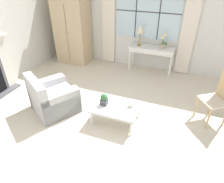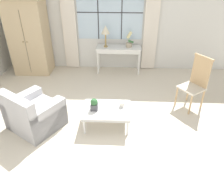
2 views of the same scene
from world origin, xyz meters
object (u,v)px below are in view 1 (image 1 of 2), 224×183
(armoire, at_px, (73,29))
(potted_orchid, at_px, (163,42))
(table_lamp, at_px, (140,29))
(pillar_candle, at_px, (131,104))
(potted_plant_small, at_px, (104,99))
(coffee_table, at_px, (116,108))
(console_table, at_px, (152,50))
(armchair_upholstered, at_px, (53,99))
(side_chair_wooden, at_px, (221,93))

(armoire, relative_size, potted_orchid, 4.74)
(table_lamp, bearing_deg, armoire, -177.37)
(table_lamp, relative_size, pillar_candle, 4.63)
(armoire, xyz_separation_m, potted_plant_small, (1.98, -2.33, -0.52))
(potted_orchid, bearing_deg, table_lamp, -177.81)
(table_lamp, xyz_separation_m, coffee_table, (0.19, -2.39, -0.85))
(console_table, distance_m, potted_orchid, 0.38)
(console_table, xyz_separation_m, pillar_candle, (0.11, -2.31, -0.22))
(armoire, bearing_deg, coffee_table, -46.13)
(console_table, distance_m, armchair_upholstered, 2.96)
(pillar_candle, bearing_deg, armchair_upholstered, -172.90)
(potted_plant_small, distance_m, pillar_candle, 0.52)
(armoire, distance_m, potted_orchid, 2.66)
(armoire, bearing_deg, console_table, 2.35)
(console_table, xyz_separation_m, potted_orchid, (0.27, 0.02, 0.26))
(armoire, relative_size, pillar_candle, 16.11)
(armoire, bearing_deg, pillar_candle, -41.64)
(potted_orchid, height_order, coffee_table, potted_orchid)
(side_chair_wooden, relative_size, potted_plant_small, 4.82)
(armoire, bearing_deg, armchair_upholstered, -70.47)
(table_lamp, height_order, pillar_candle, table_lamp)
(coffee_table, bearing_deg, pillar_candle, 17.03)
(armchair_upholstered, bearing_deg, table_lamp, 65.05)
(armoire, bearing_deg, table_lamp, 2.63)
(side_chair_wooden, relative_size, coffee_table, 1.28)
(armchair_upholstered, xyz_separation_m, side_chair_wooden, (3.16, 0.86, 0.34))
(table_lamp, bearing_deg, console_table, 0.70)
(pillar_candle, bearing_deg, side_chair_wooden, 23.28)
(potted_plant_small, bearing_deg, pillar_candle, 13.07)
(potted_orchid, relative_size, coffee_table, 0.48)
(side_chair_wooden, xyz_separation_m, pillar_candle, (-1.52, -0.66, -0.21))
(pillar_candle, bearing_deg, potted_orchid, 86.00)
(potted_orchid, xyz_separation_m, coffee_table, (-0.44, -2.42, -0.57))
(potted_orchid, height_order, pillar_candle, potted_orchid)
(console_table, height_order, armchair_upholstered, armchair_upholstered)
(table_lamp, bearing_deg, potted_plant_small, -90.97)
(side_chair_wooden, bearing_deg, potted_plant_small, -159.15)
(potted_orchid, xyz_separation_m, armchair_upholstered, (-1.80, -2.53, -0.62))
(potted_orchid, height_order, side_chair_wooden, potted_orchid)
(potted_orchid, distance_m, coffee_table, 2.52)
(armoire, distance_m, pillar_candle, 3.38)
(armchair_upholstered, relative_size, coffee_table, 1.31)
(console_table, relative_size, pillar_candle, 9.80)
(armchair_upholstered, relative_size, pillar_candle, 9.36)
(armoire, distance_m, armchair_upholstered, 2.66)
(armchair_upholstered, height_order, coffee_table, armchair_upholstered)
(console_table, relative_size, side_chair_wooden, 1.07)
(side_chair_wooden, bearing_deg, coffee_table, -157.66)
(potted_orchid, relative_size, side_chair_wooden, 0.37)
(table_lamp, bearing_deg, side_chair_wooden, -39.70)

